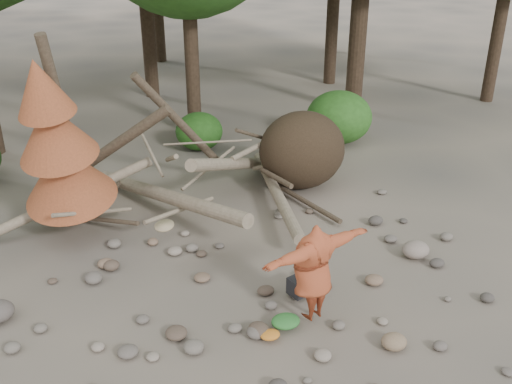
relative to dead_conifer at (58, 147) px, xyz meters
name	(u,v)px	position (x,y,z in m)	size (l,w,h in m)	color
ground	(262,299)	(3.12, -3.37, -2.11)	(120.00, 120.00, 0.00)	#514C44
deadfall_pile	(281,155)	(5.13, 0.87, -1.16)	(8.55, 5.24, 3.30)	#332619
dead_conifer	(58,147)	(0.00, 0.00, 0.00)	(2.06, 2.16, 4.35)	#4C3F30
bush_mid	(199,131)	(3.92, 4.43, -1.55)	(1.40, 1.40, 1.12)	#265919
bush_right	(339,117)	(8.12, 3.63, -1.31)	(2.00, 2.00, 1.60)	#2F6A21
frisbee_thrower	(313,272)	(3.70, -4.20, -1.15)	(3.63, 1.16, 2.13)	#A14324
backpack	(302,287)	(3.83, -3.50, -1.95)	(0.49, 0.32, 0.32)	black
cloth_green	(286,324)	(3.20, -4.28, -2.02)	(0.49, 0.41, 0.18)	#2B6D2C
cloth_orange	(270,337)	(2.85, -4.48, -2.05)	(0.33, 0.27, 0.12)	#C37121
boulder_front_right	(394,342)	(4.64, -5.29, -1.99)	(0.41, 0.37, 0.25)	#866E54
boulder_mid_right	(416,250)	(6.52, -3.03, -1.94)	(0.56, 0.50, 0.34)	gray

